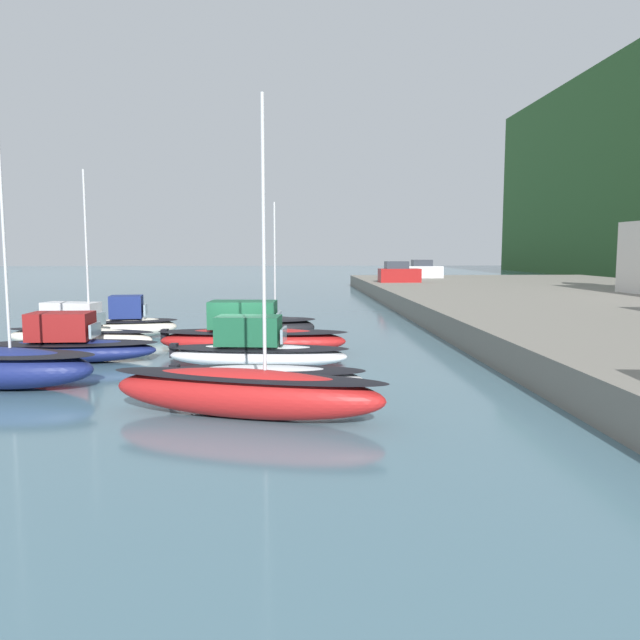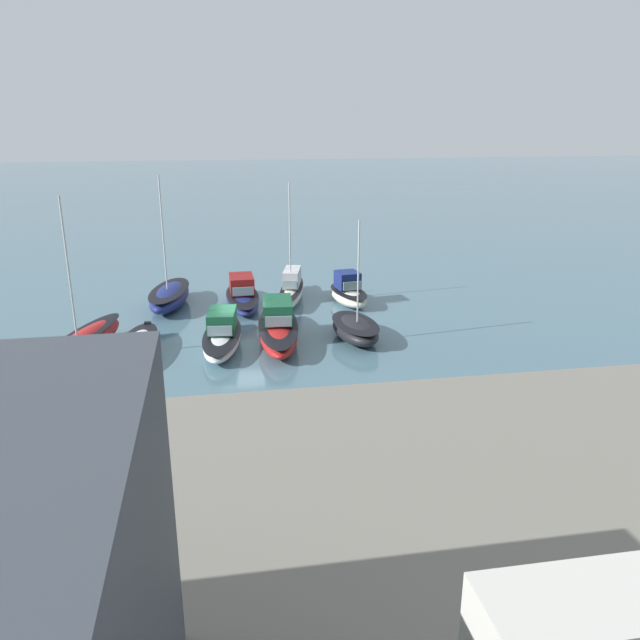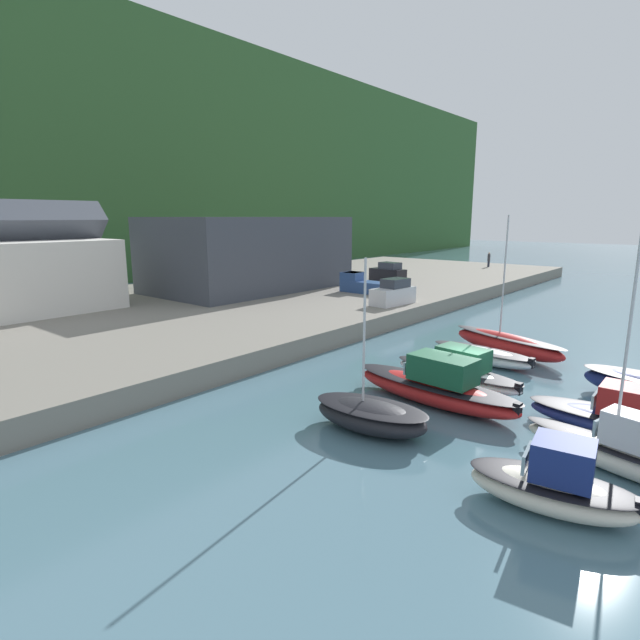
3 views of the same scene
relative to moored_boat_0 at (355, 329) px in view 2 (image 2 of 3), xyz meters
name	(u,v)px [view 2 (image 2 of 3)]	position (x,y,z in m)	size (l,w,h in m)	color
ground_plane	(242,340)	(6.47, -1.16, -0.67)	(320.00, 320.00, 0.00)	slate
moored_boat_0	(355,329)	(0.00, 0.00, 0.00)	(2.87, 5.14, 7.04)	black
moored_boat_1	(278,327)	(4.42, -0.62, 0.18)	(2.95, 8.63, 2.37)	red
moored_boat_2	(222,334)	(7.62, -0.23, 0.05)	(2.91, 7.43, 2.04)	white
moored_boat_3	(137,346)	(12.25, 0.35, -0.16)	(2.61, 6.59, 0.93)	silver
moored_boat_4	(84,343)	(15.07, -0.10, 0.07)	(4.08, 8.18, 8.69)	red
moored_boat_5	(348,293)	(-1.18, -7.32, 0.13)	(2.68, 5.01, 2.23)	white
moored_boat_6	(292,289)	(2.57, -8.82, 0.13)	(3.18, 7.64, 8.27)	white
moored_boat_7	(242,296)	(6.09, -8.03, 0.06)	(2.29, 7.17, 2.07)	navy
moored_boat_8	(170,296)	(10.98, -8.68, 0.08)	(3.42, 7.16, 8.91)	navy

